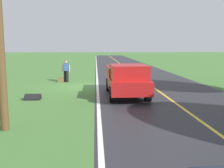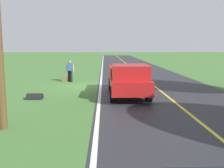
# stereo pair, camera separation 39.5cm
# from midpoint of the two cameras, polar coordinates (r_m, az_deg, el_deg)

# --- Properties ---
(ground_plane) EXTENTS (200.00, 200.00, 0.00)m
(ground_plane) POSITION_cam_midpoint_polar(r_m,az_deg,el_deg) (17.93, -5.05, -0.55)
(ground_plane) COLOR #427033
(road_surface) EXTENTS (7.95, 120.00, 0.00)m
(road_surface) POSITION_cam_midpoint_polar(r_m,az_deg,el_deg) (18.28, 10.04, -0.47)
(road_surface) COLOR #28282D
(road_surface) RESTS_ON ground
(lane_edge_line) EXTENTS (0.16, 117.60, 0.00)m
(lane_edge_line) POSITION_cam_midpoint_polar(r_m,az_deg,el_deg) (17.90, -1.93, -0.52)
(lane_edge_line) COLOR silver
(lane_edge_line) RESTS_ON ground
(lane_centre_line) EXTENTS (0.14, 117.60, 0.00)m
(lane_centre_line) POSITION_cam_midpoint_polar(r_m,az_deg,el_deg) (18.28, 10.04, -0.46)
(lane_centre_line) COLOR gold
(lane_centre_line) RESTS_ON ground
(hitchhiker_walking) EXTENTS (0.62, 0.51, 1.75)m
(hitchhiker_walking) POSITION_cam_midpoint_polar(r_m,az_deg,el_deg) (20.38, -8.74, 3.24)
(hitchhiker_walking) COLOR black
(hitchhiker_walking) RESTS_ON ground
(suitcase_carried) EXTENTS (0.46, 0.21, 0.41)m
(suitcase_carried) POSITION_cam_midpoint_polar(r_m,az_deg,el_deg) (20.44, -9.89, 1.04)
(suitcase_carried) COLOR brown
(suitcase_carried) RESTS_ON ground
(pickup_truck_passing) EXTENTS (2.11, 5.41, 1.82)m
(pickup_truck_passing) POSITION_cam_midpoint_polar(r_m,az_deg,el_deg) (14.29, 4.42, 1.08)
(pickup_truck_passing) COLOR #B21919
(pickup_truck_passing) RESTS_ON ground
(drainage_culvert) EXTENTS (0.80, 0.60, 0.60)m
(drainage_culvert) POSITION_cam_midpoint_polar(r_m,az_deg,el_deg) (14.23, -15.97, -3.20)
(drainage_culvert) COLOR black
(drainage_culvert) RESTS_ON ground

